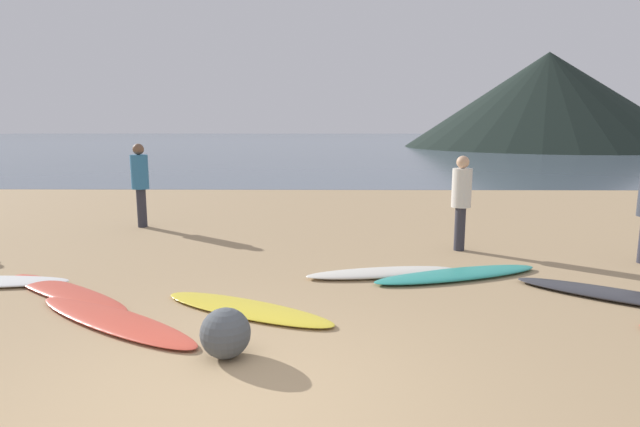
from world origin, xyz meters
The scene contains 12 objects.
ground_plane centered at (0.00, 10.00, -0.10)m, with size 120.00×120.00×0.20m, color tan.
ocean_water centered at (0.00, 63.58, 0.00)m, with size 140.00×100.00×0.01m, color slate.
headland_hill centered at (21.30, 45.87, 4.36)m, with size 25.90×25.90×8.71m, color black.
surfboard_2 centered at (-2.60, 2.76, 0.03)m, with size 2.62×0.47×0.07m, color #D84C38.
surfboard_3 centered at (-1.57, 1.78, 0.04)m, with size 2.68×0.53×0.07m, color #D84C38.
surfboard_4 centered at (-0.13, 2.16, 0.03)m, with size 2.34×0.57×0.07m, color yellow.
surfboard_5 centered at (1.63, 3.64, 0.05)m, with size 2.25×0.49×0.09m, color silver.
surfboard_6 centered at (2.72, 3.57, 0.05)m, with size 2.63×0.55×0.09m, color teal.
surfboard_7 centered at (4.55, 2.67, 0.05)m, with size 2.49×0.54×0.09m, color #333338.
person_0 centered at (-3.15, 7.21, 1.05)m, with size 0.36×0.36×1.79m.
person_3 centered at (3.15, 5.21, 0.98)m, with size 0.34×0.34×1.66m.
beach_rock_near centered at (-0.14, 0.94, 0.24)m, with size 0.48×0.48×0.48m, color #474C51.
Camera 1 is at (0.82, -3.67, 2.20)m, focal length 29.00 mm.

